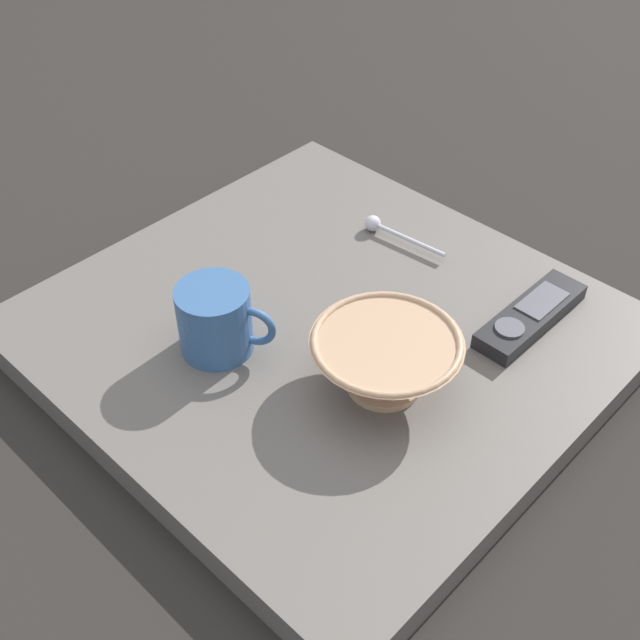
{
  "coord_description": "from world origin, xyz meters",
  "views": [
    {
      "loc": [
        -0.5,
        0.53,
        0.7
      ],
      "look_at": [
        -0.01,
        0.02,
        0.06
      ],
      "focal_mm": 45.06,
      "sensor_mm": 36.0,
      "label": 1
    }
  ],
  "objects": [
    {
      "name": "ground_plane",
      "position": [
        0.0,
        0.0,
        0.0
      ],
      "size": [
        6.0,
        6.0,
        0.0
      ],
      "primitive_type": "plane",
      "color": "black"
    },
    {
      "name": "table",
      "position": [
        0.0,
        0.0,
        0.02
      ],
      "size": [
        0.63,
        0.61,
        0.04
      ],
      "color": "#5B5651",
      "rests_on": "ground"
    },
    {
      "name": "cereal_bowl",
      "position": [
        -0.12,
        0.03,
        0.08
      ],
      "size": [
        0.17,
        0.17,
        0.07
      ],
      "color": "tan",
      "rests_on": "table"
    },
    {
      "name": "coffee_mug",
      "position": [
        0.06,
        0.12,
        0.08
      ],
      "size": [
        0.11,
        0.09,
        0.09
      ],
      "color": "#33598C",
      "rests_on": "table"
    },
    {
      "name": "teaspoon",
      "position": [
        0.07,
        -0.19,
        0.05
      ],
      "size": [
        0.13,
        0.03,
        0.02
      ],
      "color": "silver",
      "rests_on": "table"
    },
    {
      "name": "tv_remote_near",
      "position": [
        -0.18,
        -0.17,
        0.05
      ],
      "size": [
        0.05,
        0.17,
        0.02
      ],
      "color": "black",
      "rests_on": "table"
    }
  ]
}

